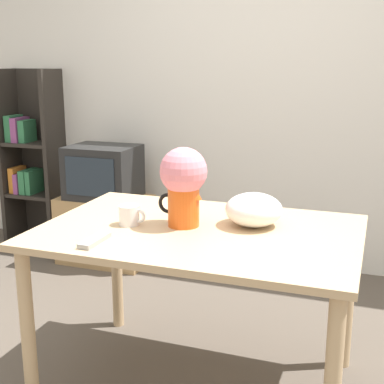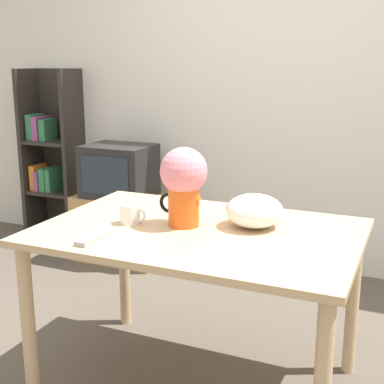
{
  "view_description": "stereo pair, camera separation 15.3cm",
  "coord_description": "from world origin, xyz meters",
  "px_view_note": "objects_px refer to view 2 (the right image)",
  "views": [
    {
      "loc": [
        0.81,
        -1.93,
        1.46
      ],
      "look_at": [
        0.06,
        0.17,
        0.92
      ],
      "focal_mm": 50.0,
      "sensor_mm": 36.0,
      "label": 1
    },
    {
      "loc": [
        0.95,
        -1.87,
        1.46
      ],
      "look_at": [
        0.06,
        0.17,
        0.92
      ],
      "focal_mm": 50.0,
      "sensor_mm": 36.0,
      "label": 2
    }
  ],
  "objects_px": {
    "white_bowl": "(254,211)",
    "tv_set": "(119,171)",
    "flower_vase": "(184,181)",
    "coffee_mug": "(131,214)"
  },
  "relations": [
    {
      "from": "flower_vase",
      "to": "white_bowl",
      "type": "distance_m",
      "value": 0.33
    },
    {
      "from": "coffee_mug",
      "to": "tv_set",
      "type": "bearing_deg",
      "value": 123.11
    },
    {
      "from": "flower_vase",
      "to": "white_bowl",
      "type": "bearing_deg",
      "value": 19.99
    },
    {
      "from": "white_bowl",
      "to": "tv_set",
      "type": "xyz_separation_m",
      "value": [
        -1.38,
        1.16,
        -0.15
      ]
    },
    {
      "from": "flower_vase",
      "to": "tv_set",
      "type": "bearing_deg",
      "value": 130.96
    },
    {
      "from": "flower_vase",
      "to": "coffee_mug",
      "type": "distance_m",
      "value": 0.29
    },
    {
      "from": "flower_vase",
      "to": "coffee_mug",
      "type": "height_order",
      "value": "flower_vase"
    },
    {
      "from": "flower_vase",
      "to": "white_bowl",
      "type": "height_order",
      "value": "flower_vase"
    },
    {
      "from": "white_bowl",
      "to": "tv_set",
      "type": "relative_size",
      "value": 0.52
    },
    {
      "from": "coffee_mug",
      "to": "white_bowl",
      "type": "height_order",
      "value": "white_bowl"
    }
  ]
}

